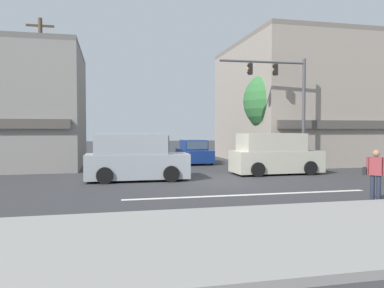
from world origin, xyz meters
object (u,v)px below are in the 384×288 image
utility_pole_near_left (41,93)px  traffic_light_mast (287,95)px  street_tree (274,101)px  van_waiting_far (135,158)px  sedan_approaching_near (194,153)px  van_parked_curbside (274,155)px  pedestrian_foreground_with_bag (375,172)px

utility_pole_near_left → traffic_light_mast: bearing=-10.0°
street_tree → traffic_light_mast: size_ratio=0.98×
van_waiting_far → sedan_approaching_near: 9.11m
traffic_light_mast → sedan_approaching_near: (-3.84, 6.10, -3.46)m
van_parked_curbside → van_waiting_far: bearing=-173.5°
van_waiting_far → pedestrian_foreground_with_bag: size_ratio=2.77×
utility_pole_near_left → van_waiting_far: utility_pole_near_left is taller
traffic_light_mast → van_waiting_far: (-8.41, -1.78, -3.17)m
traffic_light_mast → van_parked_curbside: traffic_light_mast is taller
street_tree → pedestrian_foreground_with_bag: bearing=-99.7°
utility_pole_near_left → van_waiting_far: size_ratio=1.77×
utility_pole_near_left → sedan_approaching_near: size_ratio=1.97×
street_tree → sedan_approaching_near: size_ratio=1.46×
van_parked_curbside → street_tree: bearing=65.2°
street_tree → van_parked_curbside: bearing=-114.8°
sedan_approaching_near → street_tree: bearing=-34.2°
traffic_light_mast → sedan_approaching_near: traffic_light_mast is taller
utility_pole_near_left → van_parked_curbside: 12.72m
traffic_light_mast → van_waiting_far: bearing=-168.0°
van_parked_curbside → sedan_approaching_near: van_parked_curbside is taller
van_waiting_far → van_parked_curbside: size_ratio=1.00×
van_parked_curbside → pedestrian_foreground_with_bag: size_ratio=2.77×
traffic_light_mast → utility_pole_near_left: bearing=170.0°
traffic_light_mast → sedan_approaching_near: bearing=122.2°
utility_pole_near_left → van_waiting_far: 6.97m
utility_pole_near_left → van_waiting_far: bearing=-41.5°
street_tree → sedan_approaching_near: bearing=145.8°
street_tree → van_waiting_far: size_ratio=1.31×
utility_pole_near_left → van_parked_curbside: utility_pole_near_left is taller
street_tree → utility_pole_near_left: utility_pole_near_left is taller
van_waiting_far → pedestrian_foreground_with_bag: van_waiting_far is taller
street_tree → utility_pole_near_left: 13.72m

